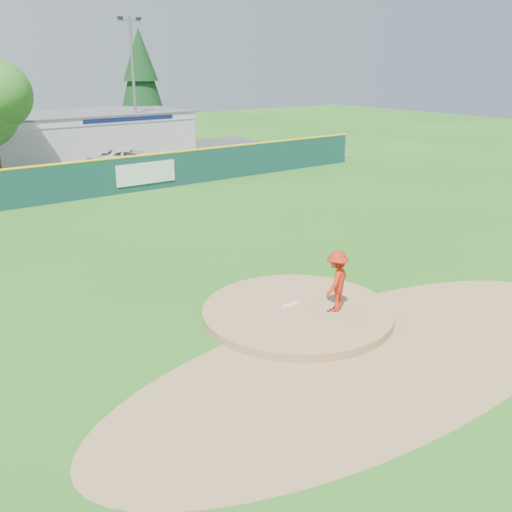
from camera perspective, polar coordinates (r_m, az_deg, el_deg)
ground at (r=16.67m, az=4.15°, el=-6.03°), size 120.00×120.00×0.00m
pitchers_mound at (r=16.67m, az=4.15°, el=-6.03°), size 5.50×5.50×0.50m
pitching_rubber at (r=16.77m, az=3.50°, el=-4.85°), size 0.60×0.15×0.04m
infield_dirt_arc at (r=14.80m, az=11.87°, el=-9.83°), size 15.40×15.40×0.01m
parking_lot at (r=40.24m, az=-22.08°, el=7.56°), size 44.00×16.00×0.02m
pitcher at (r=16.25m, az=8.06°, el=-2.52°), size 1.31×1.07×1.77m
van at (r=40.13m, az=-12.59°, el=9.54°), size 5.47×2.90×1.46m
pool_building_grp at (r=46.50m, az=-16.82°, el=11.57°), size 15.20×8.20×3.31m
fence_banners at (r=30.88m, az=-21.62°, el=6.39°), size 16.34×0.04×1.20m
outfield_fence at (r=31.56m, az=-17.84°, el=7.22°), size 40.00×0.14×2.07m
conifer_tree at (r=52.65m, az=-11.44°, el=17.02°), size 4.40×4.40×9.50m
light_pole_right at (r=44.61m, az=-12.14°, el=16.68°), size 1.75×0.25×10.00m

